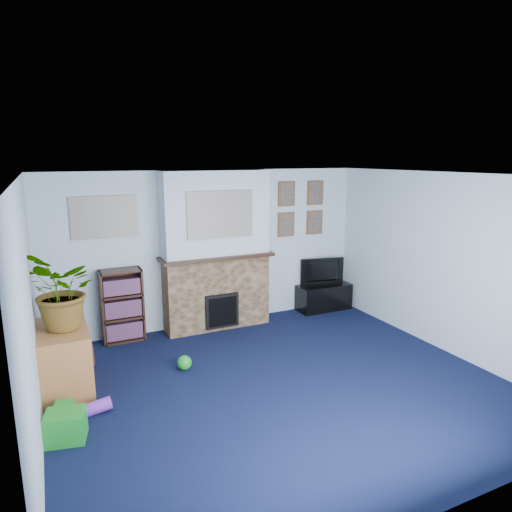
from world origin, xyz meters
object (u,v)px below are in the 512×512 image
tv_stand (324,297)px  television (324,272)px  bookshelf (122,307)px  sideboard (65,361)px

tv_stand → television: 0.44m
television → bookshelf: size_ratio=0.74×
tv_stand → television: bearing=90.0°
tv_stand → television: (-0.00, 0.02, 0.44)m
bookshelf → sideboard: (-0.83, -1.19, -0.15)m
tv_stand → sideboard: bearing=-165.1°
tv_stand → bookshelf: 3.37m
bookshelf → sideboard: bearing=-124.9°
tv_stand → sideboard: (-4.19, -1.11, 0.12)m
tv_stand → sideboard: 4.34m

